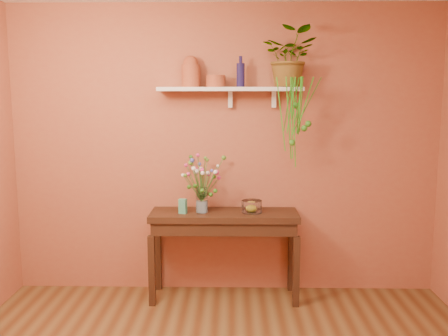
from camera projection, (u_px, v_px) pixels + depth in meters
room at (219, 191)px, 2.62m from camera, size 4.04×4.04×2.70m
sideboard at (224, 225)px, 4.46m from camera, size 1.34×0.43×0.81m
wall_shelf at (231, 90)px, 4.39m from camera, size 1.30×0.24×0.19m
terracotta_jug at (191, 72)px, 4.40m from camera, size 0.20×0.20×0.28m
terracotta_pot at (216, 81)px, 4.39m from camera, size 0.22×0.22×0.11m
blue_bottle at (241, 75)px, 4.37m from camera, size 0.09×0.09×0.27m
spider_plant at (290, 57)px, 4.32m from camera, size 0.56×0.52×0.52m
plant_fronds at (297, 118)px, 4.24m from camera, size 0.40×0.28×0.80m
glass_vase at (202, 202)px, 4.43m from camera, size 0.11×0.11×0.23m
bouquet at (202, 174)px, 4.39m from camera, size 0.40×0.43×0.44m
glass_bowl at (252, 207)px, 4.43m from camera, size 0.18×0.18×0.11m
lemon at (251, 208)px, 4.42m from camera, size 0.07×0.07×0.07m
carton at (183, 206)px, 4.39m from camera, size 0.08×0.07×0.13m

